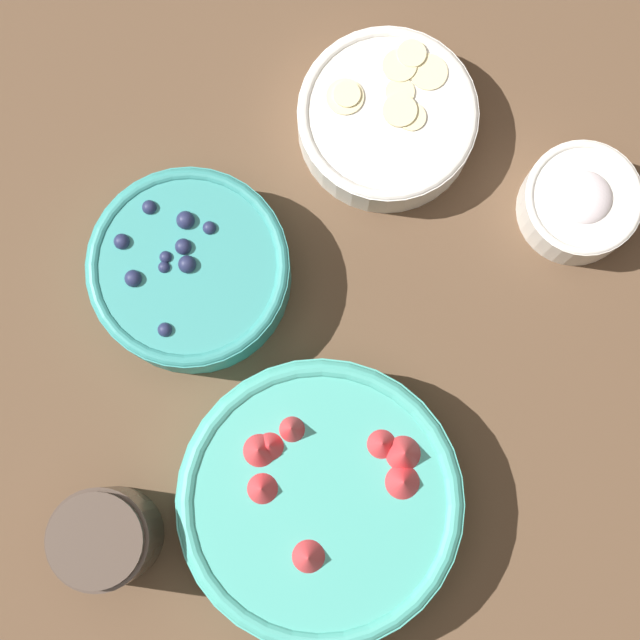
{
  "coord_description": "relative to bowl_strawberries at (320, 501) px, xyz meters",
  "views": [
    {
      "loc": [
        0.04,
        0.09,
        0.95
      ],
      "look_at": [
        -0.08,
        0.03,
        0.04
      ],
      "focal_mm": 60.0,
      "sensor_mm": 36.0,
      "label": 1
    }
  ],
  "objects": [
    {
      "name": "bowl_bananas",
      "position": [
        -0.33,
        -0.08,
        -0.01
      ],
      "size": [
        0.16,
        0.16,
        0.05
      ],
      "color": "white",
      "rests_on": "ground_plane"
    },
    {
      "name": "bowl_strawberries",
      "position": [
        0.0,
        0.0,
        0.0
      ],
      "size": [
        0.24,
        0.24,
        0.08
      ],
      "color": "#47AD9E",
      "rests_on": "ground_plane"
    },
    {
      "name": "bowl_cream",
      "position": [
        -0.33,
        0.11,
        -0.01
      ],
      "size": [
        0.1,
        0.1,
        0.05
      ],
      "color": "white",
      "rests_on": "ground_plane"
    },
    {
      "name": "ground_plane",
      "position": [
        -0.06,
        -0.1,
        -0.04
      ],
      "size": [
        4.0,
        4.0,
        0.0
      ],
      "primitive_type": "plane",
      "color": "brown"
    },
    {
      "name": "jar_chocolate",
      "position": [
        0.1,
        -0.15,
        0.01
      ],
      "size": [
        0.08,
        0.08,
        0.1
      ],
      "color": "#4C3D33",
      "rests_on": "ground_plane"
    },
    {
      "name": "bowl_blueberries",
      "position": [
        -0.14,
        -0.18,
        -0.0
      ],
      "size": [
        0.18,
        0.18,
        0.06
      ],
      "color": "teal",
      "rests_on": "ground_plane"
    }
  ]
}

